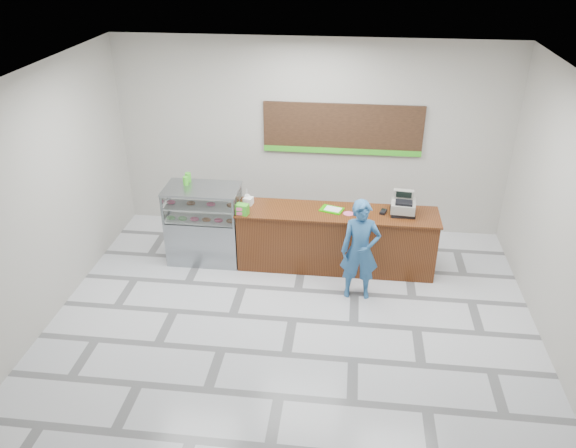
# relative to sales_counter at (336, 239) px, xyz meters

# --- Properties ---
(floor) EXTENTS (7.00, 7.00, 0.00)m
(floor) POSITION_rel_sales_counter_xyz_m (-0.55, -1.55, -0.52)
(floor) COLOR silver
(floor) RESTS_ON ground
(back_wall) EXTENTS (7.00, 0.00, 7.00)m
(back_wall) POSITION_rel_sales_counter_xyz_m (-0.55, 1.45, 1.23)
(back_wall) COLOR #B8B3A9
(back_wall) RESTS_ON floor
(ceiling) EXTENTS (7.00, 7.00, 0.00)m
(ceiling) POSITION_rel_sales_counter_xyz_m (-0.55, -1.55, 2.98)
(ceiling) COLOR silver
(ceiling) RESTS_ON back_wall
(sales_counter) EXTENTS (3.26, 0.76, 1.03)m
(sales_counter) POSITION_rel_sales_counter_xyz_m (0.00, 0.00, 0.00)
(sales_counter) COLOR #622D12
(sales_counter) RESTS_ON floor
(display_case) EXTENTS (1.22, 0.72, 1.33)m
(display_case) POSITION_rel_sales_counter_xyz_m (-2.22, -0.00, 0.16)
(display_case) COLOR gray
(display_case) RESTS_ON floor
(menu_board) EXTENTS (2.80, 0.06, 0.90)m
(menu_board) POSITION_rel_sales_counter_xyz_m (-0.00, 1.41, 1.42)
(menu_board) COLOR black
(menu_board) RESTS_ON back_wall
(cash_register) EXTENTS (0.41, 0.43, 0.36)m
(cash_register) POSITION_rel_sales_counter_xyz_m (1.04, 0.07, 0.65)
(cash_register) COLOR black
(cash_register) RESTS_ON sales_counter
(card_terminal) EXTENTS (0.13, 0.18, 0.04)m
(card_terminal) POSITION_rel_sales_counter_xyz_m (0.73, 0.04, 0.53)
(card_terminal) COLOR black
(card_terminal) RESTS_ON sales_counter
(serving_tray) EXTENTS (0.41, 0.35, 0.02)m
(serving_tray) POSITION_rel_sales_counter_xyz_m (-0.09, 0.05, 0.52)
(serving_tray) COLOR #25B301
(serving_tray) RESTS_ON sales_counter
(napkin_box) EXTENTS (0.17, 0.17, 0.12)m
(napkin_box) POSITION_rel_sales_counter_xyz_m (-1.47, 0.10, 0.57)
(napkin_box) COLOR white
(napkin_box) RESTS_ON sales_counter
(straw_cup) EXTENTS (0.09, 0.09, 0.13)m
(straw_cup) POSITION_rel_sales_counter_xyz_m (-1.50, 0.17, 0.58)
(straw_cup) COLOR silver
(straw_cup) RESTS_ON sales_counter
(promo_box) EXTENTS (0.22, 0.17, 0.17)m
(promo_box) POSITION_rel_sales_counter_xyz_m (-1.50, -0.27, 0.60)
(promo_box) COLOR green
(promo_box) RESTS_ON sales_counter
(donut_decal) EXTENTS (0.17, 0.17, 0.00)m
(donut_decal) POSITION_rel_sales_counter_xyz_m (0.18, -0.05, 0.52)
(donut_decal) COLOR #FC5C90
(donut_decal) RESTS_ON sales_counter
(green_cup_left) EXTENTS (0.10, 0.10, 0.15)m
(green_cup_left) POSITION_rel_sales_counter_xyz_m (-2.50, 0.23, 0.89)
(green_cup_left) COLOR green
(green_cup_left) RESTS_ON display_case
(green_cup_right) EXTENTS (0.09, 0.09, 0.14)m
(green_cup_right) POSITION_rel_sales_counter_xyz_m (-2.50, 0.10, 0.88)
(green_cup_right) COLOR green
(green_cup_right) RESTS_ON display_case
(customer) EXTENTS (0.60, 0.41, 1.61)m
(customer) POSITION_rel_sales_counter_xyz_m (0.38, -0.80, 0.29)
(customer) COLOR #2B5E92
(customer) RESTS_ON floor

